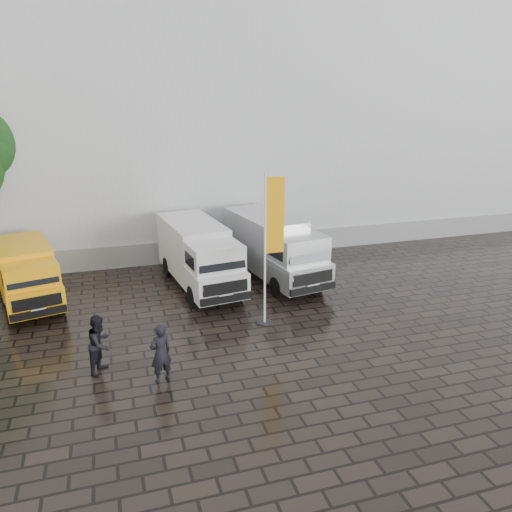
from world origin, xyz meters
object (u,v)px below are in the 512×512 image
Objects in this scene: van_silver at (274,249)px; person_front at (161,353)px; wheelie_bin at (302,243)px; van_yellow at (27,276)px; flagpole at (271,241)px; person_tent at (100,344)px; van_white at (199,257)px.

van_silver reaches higher than person_front.
van_silver is 3.67m from wheelie_bin.
flagpole is at bearing -40.88° from van_yellow.
flagpole is 5.96m from person_tent.
person_tent is at bearing -53.91° from person_front.
wheelie_bin is 12.36m from person_tent.
van_silver is at bearing -22.13° from person_tent.
wheelie_bin is at bearing 59.91° from flagpole.
van_white is at bearing -130.08° from person_front.
person_front is at bearing -146.66° from flagpole.
flagpole reaches higher than van_silver.
van_yellow is 0.91× the size of flagpole.
van_yellow is 9.33m from van_silver.
van_yellow is 2.76× the size of person_tent.
van_yellow is 4.16× the size of wheelie_bin.
van_yellow is at bearing 152.72° from flagpole.
van_silver is 8.81m from person_tent.
flagpole is (1.59, -3.92, 1.61)m from van_white.
van_silver is at bearing -150.30° from person_front.
flagpole is at bearing -129.30° from wheelie_bin.
person_front is (3.96, -6.59, -0.24)m from van_yellow.
van_silver is 8.42m from person_front.
van_white reaches higher than person_tent.
van_yellow is 7.69m from person_front.
person_tent is at bearing -147.61° from wheelie_bin.
van_white reaches higher than van_yellow.
person_front is at bearing -93.95° from person_tent.
flagpole is at bearing -44.53° from person_tent.
person_front is (-5.37, -6.47, -0.44)m from van_silver.
wheelie_bin is at bearing -150.68° from person_front.
van_white is at bearing 170.43° from van_silver.
flagpole is 3.08× the size of person_front.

